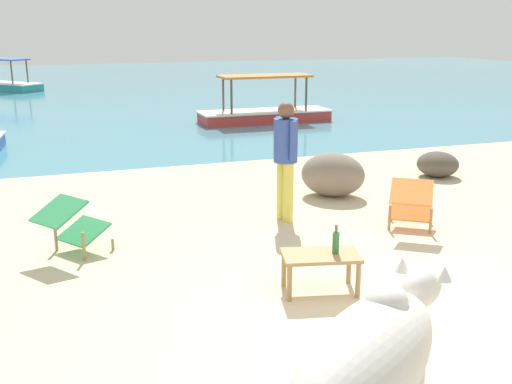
% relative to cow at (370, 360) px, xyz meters
% --- Properties ---
extents(sand_beach, '(18.00, 14.00, 0.04)m').
position_rel_cow_xyz_m(sand_beach, '(1.20, 1.43, -0.76)').
color(sand_beach, beige).
rests_on(sand_beach, ground).
extents(water_surface, '(60.00, 36.00, 0.03)m').
position_rel_cow_xyz_m(water_surface, '(1.20, 23.43, -0.78)').
color(water_surface, teal).
rests_on(water_surface, ground).
extents(cow, '(1.80, 1.56, 1.12)m').
position_rel_cow_xyz_m(cow, '(0.00, 0.00, 0.00)').
color(cow, beige).
rests_on(cow, sand_beach).
extents(low_bench_table, '(0.84, 0.60, 0.40)m').
position_rel_cow_xyz_m(low_bench_table, '(0.81, 2.40, -0.40)').
color(low_bench_table, '#A37A4C').
rests_on(low_bench_table, sand_beach).
extents(bottle, '(0.07, 0.07, 0.30)m').
position_rel_cow_xyz_m(bottle, '(0.95, 2.37, -0.22)').
color(bottle, '#2D6B38').
rests_on(bottle, low_bench_table).
extents(deck_chair_near, '(0.87, 0.93, 0.68)m').
position_rel_cow_xyz_m(deck_chair_near, '(2.71, 3.74, -0.35)').
color(deck_chair_near, '#A37A4C').
rests_on(deck_chair_near, sand_beach).
extents(deck_chair_far, '(0.93, 0.87, 0.68)m').
position_rel_cow_xyz_m(deck_chair_far, '(-1.48, 4.28, -0.35)').
color(deck_chair_far, '#A37A4C').
rests_on(deck_chair_far, sand_beach).
extents(person_standing, '(0.32, 0.51, 1.62)m').
position_rel_cow_xyz_m(person_standing, '(1.33, 4.68, 0.21)').
color(person_standing, '#DBC64C').
rests_on(person_standing, sand_beach).
extents(shore_rock_large, '(0.99, 1.00, 0.44)m').
position_rel_cow_xyz_m(shore_rock_large, '(4.80, 6.14, -0.52)').
color(shore_rock_large, brown).
rests_on(shore_rock_large, sand_beach).
extents(shore_rock_medium, '(1.25, 1.21, 0.68)m').
position_rel_cow_xyz_m(shore_rock_medium, '(2.49, 5.59, -0.40)').
color(shore_rock_medium, gray).
rests_on(shore_rock_medium, sand_beach).
extents(boat_red, '(3.68, 1.19, 1.29)m').
position_rel_cow_xyz_m(boat_red, '(4.08, 13.19, -0.49)').
color(boat_red, '#C63833').
rests_on(boat_red, water_surface).
extents(boat_teal, '(3.33, 3.49, 1.29)m').
position_rel_cow_xyz_m(boat_teal, '(-3.33, 24.82, -0.49)').
color(boat_teal, teal).
rests_on(boat_teal, water_surface).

